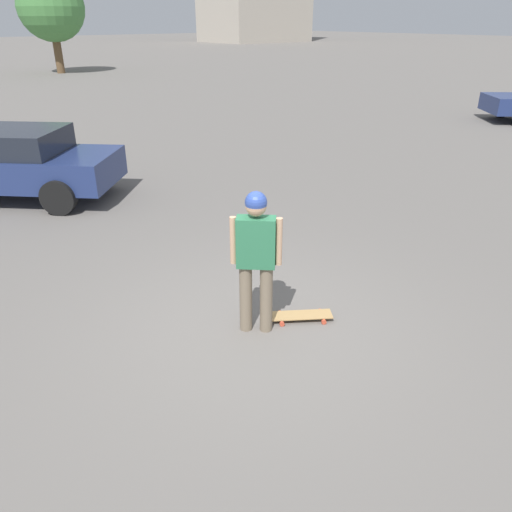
{
  "coord_description": "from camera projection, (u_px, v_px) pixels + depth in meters",
  "views": [
    {
      "loc": [
        3.92,
        -3.24,
        3.41
      ],
      "look_at": [
        0.0,
        0.0,
        0.98
      ],
      "focal_mm": 35.0,
      "sensor_mm": 36.0,
      "label": 1
    }
  ],
  "objects": [
    {
      "name": "ground_plane",
      "position": [
        256.0,
        329.0,
        6.06
      ],
      "size": [
        220.0,
        220.0,
        0.0
      ],
      "primitive_type": "plane",
      "color": "slate"
    },
    {
      "name": "tree_distant",
      "position": [
        51.0,
        7.0,
        32.25
      ],
      "size": [
        4.26,
        4.26,
        6.19
      ],
      "color": "brown",
      "rests_on": "ground_plane"
    },
    {
      "name": "car_parked_near",
      "position": [
        14.0,
        163.0,
        10.14
      ],
      "size": [
        4.13,
        4.17,
        1.43
      ],
      "rotation": [
        0.0,
        0.0,
        -2.35
      ],
      "color": "navy",
      "rests_on": "ground_plane"
    },
    {
      "name": "person",
      "position": [
        256.0,
        252.0,
        5.61
      ],
      "size": [
        0.45,
        0.45,
        1.74
      ],
      "rotation": [
        0.0,
        0.0,
        0.81
      ],
      "color": "#7A6B56",
      "rests_on": "ground_plane"
    },
    {
      "name": "skateboard",
      "position": [
        301.0,
        315.0,
        6.22
      ],
      "size": [
        0.62,
        0.75,
        0.07
      ],
      "rotation": [
        0.0,
        0.0,
        -2.18
      ],
      "color": "tan",
      "rests_on": "ground_plane"
    }
  ]
}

